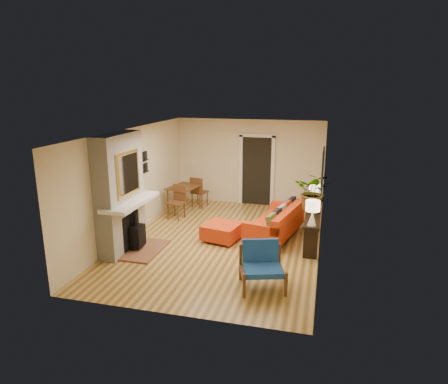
{
  "coord_description": "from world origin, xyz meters",
  "views": [
    {
      "loc": [
        2.27,
        -8.56,
        3.57
      ],
      "look_at": [
        0.0,
        0.2,
        1.15
      ],
      "focal_mm": 32.0,
      "sensor_mm": 36.0,
      "label": 1
    }
  ],
  "objects_px": {
    "dining_table": "(186,192)",
    "houseplant": "(314,192)",
    "blue_chair": "(262,262)",
    "lamp_far": "(315,192)",
    "lamp_near": "(313,210)",
    "ottoman": "(222,231)",
    "console_table": "(313,220)",
    "sofa": "(278,222)"
  },
  "relations": [
    {
      "from": "lamp_far",
      "to": "ottoman",
      "type": "bearing_deg",
      "value": -154.68
    },
    {
      "from": "console_table",
      "to": "sofa",
      "type": "bearing_deg",
      "value": 160.38
    },
    {
      "from": "console_table",
      "to": "houseplant",
      "type": "relative_size",
      "value": 1.99
    },
    {
      "from": "houseplant",
      "to": "dining_table",
      "type": "bearing_deg",
      "value": 160.09
    },
    {
      "from": "sofa",
      "to": "console_table",
      "type": "relative_size",
      "value": 1.19
    },
    {
      "from": "sofa",
      "to": "console_table",
      "type": "distance_m",
      "value": 0.9
    },
    {
      "from": "blue_chair",
      "to": "lamp_far",
      "type": "relative_size",
      "value": 1.81
    },
    {
      "from": "console_table",
      "to": "lamp_far",
      "type": "xyz_separation_m",
      "value": [
        0.0,
        0.68,
        0.49
      ]
    },
    {
      "from": "dining_table",
      "to": "houseplant",
      "type": "bearing_deg",
      "value": -19.91
    },
    {
      "from": "ottoman",
      "to": "lamp_near",
      "type": "height_order",
      "value": "lamp_near"
    },
    {
      "from": "dining_table",
      "to": "sofa",
      "type": "bearing_deg",
      "value": -24.51
    },
    {
      "from": "sofa",
      "to": "lamp_near",
      "type": "bearing_deg",
      "value": -52.27
    },
    {
      "from": "ottoman",
      "to": "console_table",
      "type": "distance_m",
      "value": 2.13
    },
    {
      "from": "sofa",
      "to": "dining_table",
      "type": "relative_size",
      "value": 1.24
    },
    {
      "from": "ottoman",
      "to": "houseplant",
      "type": "bearing_deg",
      "value": 15.26
    },
    {
      "from": "blue_chair",
      "to": "houseplant",
      "type": "xyz_separation_m",
      "value": [
        0.81,
        2.51,
        0.75
      ]
    },
    {
      "from": "ottoman",
      "to": "dining_table",
      "type": "height_order",
      "value": "dining_table"
    },
    {
      "from": "sofa",
      "to": "blue_chair",
      "type": "height_order",
      "value": "blue_chair"
    },
    {
      "from": "ottoman",
      "to": "lamp_near",
      "type": "distance_m",
      "value": 2.29
    },
    {
      "from": "blue_chair",
      "to": "lamp_far",
      "type": "height_order",
      "value": "lamp_far"
    },
    {
      "from": "blue_chair",
      "to": "ottoman",
      "type": "bearing_deg",
      "value": 123.09
    },
    {
      "from": "blue_chair",
      "to": "houseplant",
      "type": "bearing_deg",
      "value": 72.17
    },
    {
      "from": "ottoman",
      "to": "lamp_far",
      "type": "height_order",
      "value": "lamp_far"
    },
    {
      "from": "blue_chair",
      "to": "lamp_near",
      "type": "bearing_deg",
      "value": 60.98
    },
    {
      "from": "sofa",
      "to": "lamp_near",
      "type": "distance_m",
      "value": 1.52
    },
    {
      "from": "blue_chair",
      "to": "console_table",
      "type": "height_order",
      "value": "blue_chair"
    },
    {
      "from": "console_table",
      "to": "houseplant",
      "type": "bearing_deg",
      "value": 92.17
    },
    {
      "from": "ottoman",
      "to": "houseplant",
      "type": "xyz_separation_m",
      "value": [
        2.07,
        0.56,
        0.96
      ]
    },
    {
      "from": "blue_chair",
      "to": "houseplant",
      "type": "relative_size",
      "value": 1.05
    },
    {
      "from": "lamp_far",
      "to": "dining_table",
      "type": "bearing_deg",
      "value": 166.18
    },
    {
      "from": "console_table",
      "to": "ottoman",
      "type": "bearing_deg",
      "value": -171.77
    },
    {
      "from": "ottoman",
      "to": "lamp_near",
      "type": "xyz_separation_m",
      "value": [
        2.08,
        -0.47,
        0.83
      ]
    },
    {
      "from": "dining_table",
      "to": "lamp_far",
      "type": "height_order",
      "value": "lamp_far"
    },
    {
      "from": "sofa",
      "to": "console_table",
      "type": "bearing_deg",
      "value": -19.62
    },
    {
      "from": "ottoman",
      "to": "lamp_far",
      "type": "relative_size",
      "value": 1.75
    },
    {
      "from": "dining_table",
      "to": "console_table",
      "type": "relative_size",
      "value": 0.95
    },
    {
      "from": "console_table",
      "to": "dining_table",
      "type": "bearing_deg",
      "value": 156.56
    },
    {
      "from": "blue_chair",
      "to": "houseplant",
      "type": "distance_m",
      "value": 2.74
    },
    {
      "from": "blue_chair",
      "to": "lamp_near",
      "type": "xyz_separation_m",
      "value": [
        0.82,
        1.47,
        0.62
      ]
    },
    {
      "from": "lamp_far",
      "to": "sofa",
      "type": "bearing_deg",
      "value": -154.66
    },
    {
      "from": "lamp_far",
      "to": "console_table",
      "type": "bearing_deg",
      "value": -90.0
    },
    {
      "from": "dining_table",
      "to": "houseplant",
      "type": "height_order",
      "value": "houseplant"
    }
  ]
}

